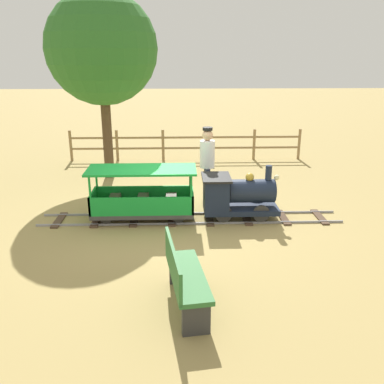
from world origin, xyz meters
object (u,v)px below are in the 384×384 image
passenger_car (143,199)px  oak_tree_near (102,49)px  locomotive (236,195)px  park_bench (184,277)px  conductor_person (207,160)px

passenger_car → oak_tree_near: 4.13m
locomotive → passenger_car: (0.00, -1.76, -0.06)m
locomotive → park_bench: (2.87, -1.03, -0.07)m
locomotive → oak_tree_near: bearing=-136.1°
park_bench → conductor_person: bearing=171.8°
conductor_person → passenger_car: bearing=-56.3°
locomotive → oak_tree_near: (-2.96, -2.84, 2.62)m
passenger_car → park_bench: size_ratio=1.49×
park_bench → oak_tree_near: (-5.83, -1.81, 2.69)m
conductor_person → oak_tree_near: size_ratio=0.37×
conductor_person → oak_tree_near: oak_tree_near is taller
locomotive → park_bench: size_ratio=1.08×
locomotive → park_bench: locomotive is taller
locomotive → conductor_person: 1.08m
locomotive → passenger_car: 1.76m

